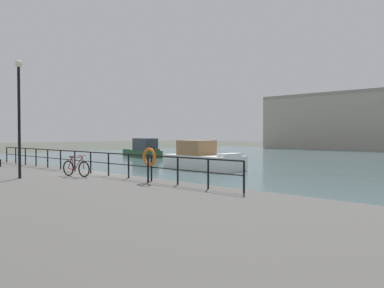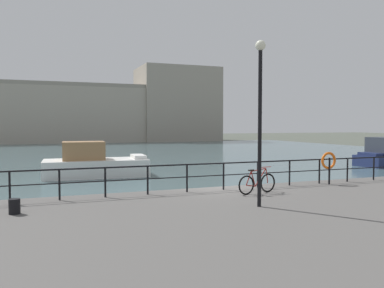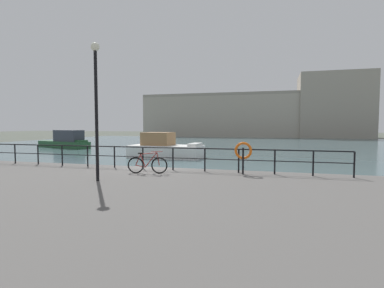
{
  "view_description": "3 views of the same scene",
  "coord_description": "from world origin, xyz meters",
  "views": [
    {
      "loc": [
        16.06,
        -10.71,
        2.77
      ],
      "look_at": [
        0.87,
        5.54,
        2.22
      ],
      "focal_mm": 34.61,
      "sensor_mm": 36.0,
      "label": 1
    },
    {
      "loc": [
        -6.8,
        -14.78,
        3.44
      ],
      "look_at": [
        -0.06,
        3.03,
        2.49
      ],
      "focal_mm": 36.87,
      "sensor_mm": 36.0,
      "label": 2
    },
    {
      "loc": [
        5.94,
        -13.88,
        2.97
      ],
      "look_at": [
        1.16,
        3.42,
        1.84
      ],
      "focal_mm": 27.76,
      "sensor_mm": 36.0,
      "label": 3
    }
  ],
  "objects": [
    {
      "name": "mooring_bollard",
      "position": [
        -7.61,
        -2.47,
        1.08
      ],
      "size": [
        0.32,
        0.32,
        0.44
      ],
      "primitive_type": "cylinder",
      "color": "black",
      "rests_on": "quay_promenade"
    },
    {
      "name": "quay_lamp_post",
      "position": [
        -0.49,
        -4.07,
        4.12
      ],
      "size": [
        0.32,
        0.32,
        5.17
      ],
      "color": "black",
      "rests_on": "quay_promenade"
    },
    {
      "name": "harbor_building",
      "position": [
        6.2,
        63.76,
        5.92
      ],
      "size": [
        55.02,
        11.59,
        15.08
      ],
      "color": "#A89E8E",
      "rests_on": "ground_plane"
    },
    {
      "name": "moored_green_narrowboat",
      "position": [
        -3.7,
        11.62,
        0.85
      ],
      "size": [
        6.8,
        3.33,
        2.31
      ],
      "rotation": [
        0.0,
        0.0,
        -0.05
      ],
      "color": "white",
      "rests_on": "water_basin"
    },
    {
      "name": "water_basin",
      "position": [
        0.0,
        30.2,
        0.01
      ],
      "size": [
        80.0,
        60.0,
        0.01
      ],
      "primitive_type": "cube",
      "color": "#476066",
      "rests_on": "ground_plane"
    },
    {
      "name": "quay_railing",
      "position": [
        -0.93,
        -0.75,
        1.6
      ],
      "size": [
        20.08,
        0.07,
        1.08
      ],
      "color": "black",
      "rests_on": "quay_promenade"
    },
    {
      "name": "ground_plane",
      "position": [
        0.0,
        0.0,
        0.0
      ],
      "size": [
        240.0,
        240.0,
        0.0
      ],
      "primitive_type": "plane",
      "color": "#4C5147"
    },
    {
      "name": "life_ring_stand",
      "position": [
        4.68,
        -1.07,
        1.84
      ],
      "size": [
        0.75,
        0.16,
        1.4
      ],
      "color": "black",
      "rests_on": "quay_promenade"
    },
    {
      "name": "parked_bicycle",
      "position": [
        0.64,
        -2.0,
        1.25
      ],
      "size": [
        1.75,
        0.4,
        0.98
      ],
      "rotation": [
        0.0,
        0.0,
        0.19
      ],
      "color": "black",
      "rests_on": "quay_promenade"
    },
    {
      "name": "quay_promenade",
      "position": [
        0.0,
        -6.5,
        0.43
      ],
      "size": [
        56.0,
        13.0,
        0.86
      ],
      "primitive_type": "cube",
      "color": "#565451",
      "rests_on": "ground_plane"
    }
  ]
}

